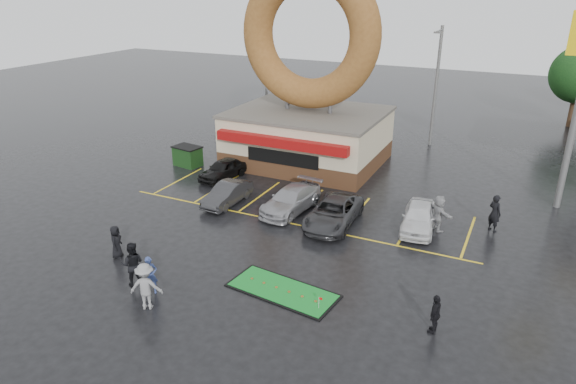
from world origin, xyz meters
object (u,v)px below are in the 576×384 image
at_px(streetlight_left, 266,73).
at_px(car_grey, 334,212).
at_px(person_cameraman, 435,314).
at_px(car_silver, 291,200).
at_px(putting_green, 283,290).
at_px(dumpster, 188,157).
at_px(streetlight_mid, 436,84).
at_px(donut_shop, 308,100).
at_px(car_black, 223,169).
at_px(car_dgrey, 227,194).
at_px(car_white, 419,217).
at_px(person_blue, 150,275).

bearing_deg(streetlight_left, car_grey, -51.70).
relative_size(streetlight_left, person_cameraman, 5.77).
xyz_separation_m(car_silver, person_cameraman, (9.35, -7.44, 0.11)).
bearing_deg(person_cameraman, car_silver, -120.65).
bearing_deg(putting_green, dumpster, 139.06).
xyz_separation_m(streetlight_mid, car_grey, (-1.68, -16.60, -4.11)).
height_order(donut_shop, car_black, donut_shop).
height_order(car_silver, putting_green, car_silver).
bearing_deg(car_dgrey, car_black, 127.78).
distance_m(car_black, car_white, 13.21).
xyz_separation_m(car_black, dumpster, (-3.63, 1.10, 0.00)).
height_order(donut_shop, car_white, donut_shop).
bearing_deg(car_silver, streetlight_mid, 81.07).
height_order(car_black, car_grey, car_grey).
bearing_deg(donut_shop, car_dgrey, -97.53).
height_order(car_black, car_silver, car_silver).
distance_m(car_dgrey, car_silver, 3.79).
height_order(donut_shop, streetlight_left, donut_shop).
distance_m(donut_shop, person_cameraman, 19.91).
bearing_deg(car_grey, car_black, 157.43).
xyz_separation_m(car_grey, putting_green, (0.43, -6.90, -0.63)).
bearing_deg(car_silver, car_white, 12.89).
height_order(donut_shop, person_blue, donut_shop).
xyz_separation_m(car_grey, person_blue, (-4.40, -9.33, 0.15)).
bearing_deg(donut_shop, streetlight_left, 135.22).
bearing_deg(car_silver, putting_green, -60.35).
bearing_deg(person_cameraman, person_blue, -69.47).
bearing_deg(putting_green, streetlight_mid, 86.96).
distance_m(car_dgrey, person_blue, 9.44).
bearing_deg(dumpster, donut_shop, 39.69).
height_order(dumpster, putting_green, dumpster).
height_order(car_silver, car_white, car_white).
bearing_deg(putting_green, car_silver, 113.10).
relative_size(donut_shop, person_blue, 8.23).
xyz_separation_m(car_silver, putting_green, (3.19, -7.48, -0.63)).
relative_size(donut_shop, putting_green, 2.80).
bearing_deg(streetlight_left, car_white, -40.83).
xyz_separation_m(car_grey, person_cameraman, (6.59, -6.86, 0.11)).
relative_size(car_black, person_cameraman, 2.43).
relative_size(car_black, car_white, 0.94).
height_order(car_grey, car_white, car_white).
height_order(streetlight_left, putting_green, streetlight_left).
height_order(streetlight_mid, car_silver, streetlight_mid).
relative_size(streetlight_left, car_grey, 1.87).
bearing_deg(streetlight_mid, putting_green, -93.04).
xyz_separation_m(streetlight_left, car_silver, (9.56, -15.02, -4.11)).
xyz_separation_m(car_black, person_cameraman, (15.49, -10.10, 0.13)).
xyz_separation_m(streetlight_mid, car_dgrey, (-8.16, -16.73, -4.17)).
bearing_deg(dumpster, streetlight_mid, 49.58).
bearing_deg(person_cameraman, car_dgrey, -109.38).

